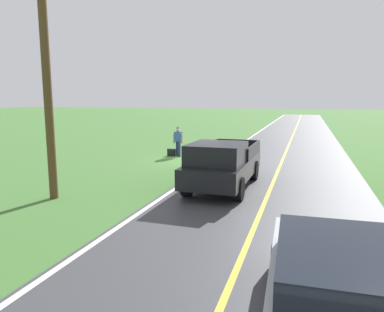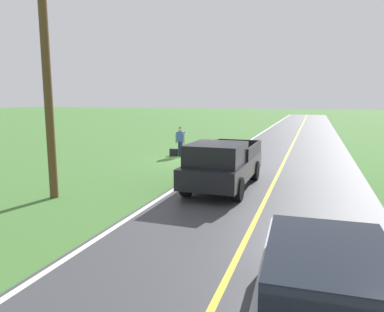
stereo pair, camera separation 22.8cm
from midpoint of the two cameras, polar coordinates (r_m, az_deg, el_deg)
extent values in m
plane|color=#427033|center=(20.01, 1.48, -0.53)|extent=(200.00, 200.00, 0.00)
cube|color=#3D3D42|center=(19.18, 14.61, -1.24)|extent=(7.20, 120.00, 0.00)
cube|color=silver|center=(19.71, 4.64, -0.69)|extent=(0.16, 117.60, 0.00)
cube|color=gold|center=(19.18, 14.61, -1.24)|extent=(0.14, 117.60, 0.00)
cylinder|color=navy|center=(20.85, -1.41, 1.09)|extent=(0.18, 0.18, 0.88)
cylinder|color=navy|center=(21.15, -1.68, 1.20)|extent=(0.18, 0.18, 0.88)
cube|color=#335999|center=(20.91, -1.55, 3.13)|extent=(0.42, 0.29, 0.58)
sphere|color=tan|center=(20.87, -1.56, 4.23)|extent=(0.23, 0.23, 0.23)
sphere|color=#4C564C|center=(20.87, -1.56, 4.44)|extent=(0.20, 0.20, 0.20)
cube|color=navy|center=(21.09, -1.33, 3.26)|extent=(0.33, 0.22, 0.44)
cylinder|color=tan|center=(20.80, -0.92, 2.79)|extent=(0.10, 0.10, 0.58)
cylinder|color=tan|center=(21.01, -2.22, 2.85)|extent=(0.10, 0.10, 0.58)
cube|color=black|center=(21.16, -2.63, 0.58)|extent=(0.47, 0.23, 0.43)
cube|color=black|center=(13.78, 5.67, -1.83)|extent=(2.05, 5.42, 0.70)
cube|color=black|center=(12.52, 4.42, 0.38)|extent=(1.86, 2.18, 0.72)
cube|color=black|center=(12.51, 4.43, 0.71)|extent=(1.69, 1.31, 0.43)
cube|color=black|center=(14.55, 10.31, 0.95)|extent=(0.13, 3.02, 0.45)
cube|color=black|center=(14.95, 3.19, 1.30)|extent=(0.13, 3.02, 0.45)
cube|color=black|center=(16.19, 7.88, 1.83)|extent=(1.84, 0.12, 0.45)
cylinder|color=black|center=(12.00, 7.83, -5.24)|extent=(0.31, 0.80, 0.80)
cylinder|color=black|center=(12.46, -0.32, -4.60)|extent=(0.31, 0.80, 0.80)
cylinder|color=black|center=(15.17, 10.35, -2.27)|extent=(0.31, 0.80, 0.80)
cylinder|color=black|center=(15.54, 3.78, -1.86)|extent=(0.31, 0.80, 0.80)
cube|color=#B2B7C1|center=(5.77, 21.65, -19.70)|extent=(2.02, 4.47, 0.62)
cube|color=black|center=(5.35, 22.19, -15.63)|extent=(1.72, 2.44, 0.46)
cylinder|color=black|center=(7.13, 13.45, -16.27)|extent=(0.27, 0.67, 0.66)
cylinder|color=black|center=(7.27, 27.45, -16.59)|extent=(0.27, 0.67, 0.66)
cylinder|color=brown|center=(12.81, -21.62, 11.79)|extent=(0.28, 0.28, 8.19)
camera|label=1|loc=(0.11, -89.51, 0.08)|focal=33.51mm
camera|label=2|loc=(0.11, 90.49, -0.08)|focal=33.51mm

